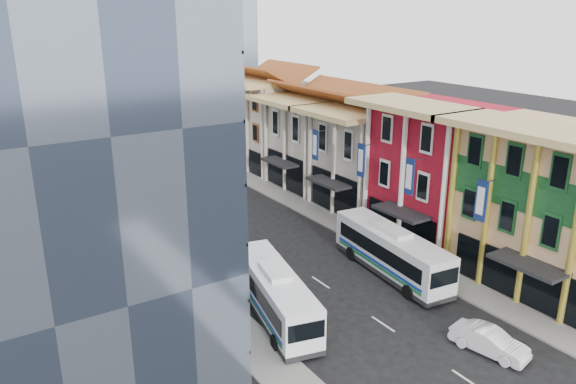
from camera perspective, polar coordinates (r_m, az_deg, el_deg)
sidewalk_right at (r=52.93m, az=6.36°, el=-3.82°), size 3.00×90.00×0.15m
sidewalk_left at (r=45.02m, az=-10.93°, el=-8.16°), size 3.00×90.00×0.15m
shophouse_tan at (r=44.49m, az=26.25°, el=-1.84°), size 8.00×14.00×12.00m
shophouse_red at (r=51.23m, az=14.92°, el=1.92°), size 8.00×10.00×12.00m
shophouse_cream_near at (r=58.03m, az=7.98°, el=3.22°), size 8.00×9.00×10.00m
shophouse_cream_mid at (r=64.89m, az=2.82°, el=4.97°), size 8.00×9.00×10.00m
shophouse_cream_far at (r=73.38m, az=-1.97°, el=6.93°), size 8.00×12.00×11.00m
office_tower at (r=35.67m, az=-23.38°, el=8.98°), size 12.00×26.00×30.00m
office_block_far at (r=59.65m, az=-25.45°, el=4.01°), size 10.00×18.00×14.00m
bus_left_near at (r=37.89m, az=-1.34°, el=-10.19°), size 5.01×11.54×3.60m
bus_left_far at (r=58.14m, az=-10.67°, el=-0.45°), size 5.34×9.80×3.08m
bus_right at (r=44.41m, az=10.46°, el=-5.89°), size 4.03×12.18×3.84m
sedan_right at (r=36.90m, az=19.78°, el=-14.08°), size 2.60×4.89×1.53m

